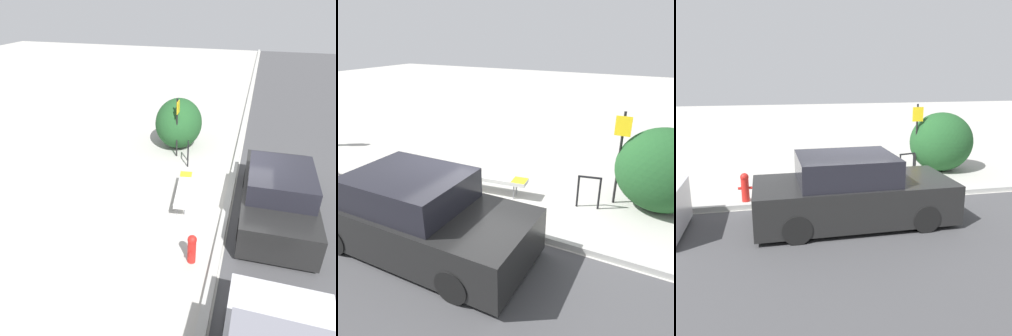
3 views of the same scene
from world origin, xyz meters
TOP-DOWN VIEW (x-y plane):
  - ground_plane at (0.00, 0.00)m, footprint 60.00×60.00m
  - curb at (0.00, 0.00)m, footprint 60.00×0.20m
  - bench at (-0.41, 1.33)m, footprint 2.01×0.64m
  - bike_rack at (2.06, 1.74)m, footprint 0.55×0.17m
  - sign_post at (2.57, 2.29)m, footprint 0.36×0.08m
  - fire_hydrant at (-2.84, 0.57)m, footprint 0.36×0.22m
  - shrub_hedge at (3.55, 2.47)m, footprint 2.15×1.86m
  - parked_car_near at (-0.42, -1.34)m, footprint 4.39×1.95m

SIDE VIEW (x-z plane):
  - ground_plane at x=0.00m, z-range 0.00..0.00m
  - curb at x=0.00m, z-range 0.00..0.13m
  - fire_hydrant at x=-2.84m, z-range 0.03..0.79m
  - bench at x=-0.41m, z-range 0.18..0.68m
  - bike_rack at x=2.06m, z-range 0.09..0.91m
  - parked_car_near at x=-0.42m, z-range -0.08..1.47m
  - shrub_hedge at x=3.55m, z-range 0.00..1.99m
  - sign_post at x=2.57m, z-range 0.23..2.53m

